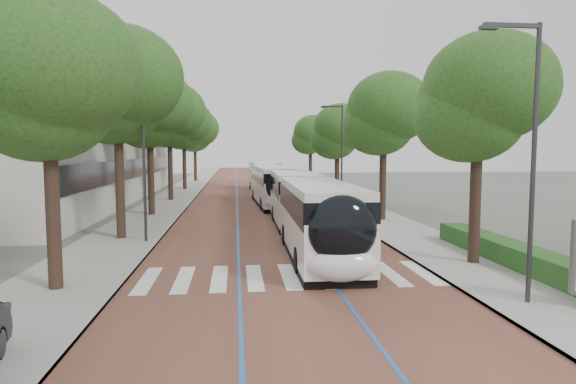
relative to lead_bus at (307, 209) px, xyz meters
name	(u,v)px	position (x,y,z in m)	size (l,w,h in m)	color
ground	(287,285)	(-1.82, -7.52, -1.63)	(160.00, 160.00, 0.00)	#51544C
road	(250,189)	(-1.82, 32.48, -1.62)	(11.00, 140.00, 0.02)	brown
sidewalk_left	(185,189)	(-9.32, 32.48, -1.57)	(4.00, 140.00, 0.12)	gray
sidewalk_right	(314,188)	(5.68, 32.48, -1.57)	(4.00, 140.00, 0.12)	gray
kerb_left	(202,189)	(-7.42, 32.48, -1.57)	(0.20, 140.00, 0.14)	gray
kerb_right	(298,188)	(3.78, 32.48, -1.57)	(0.20, 140.00, 0.14)	gray
zebra_crossing	(289,276)	(-1.62, -6.52, -1.60)	(10.55, 3.60, 0.01)	silver
lane_line_left	(237,189)	(-3.42, 32.48, -1.60)	(0.12, 126.00, 0.01)	#2259AC
lane_line_right	(264,189)	(-0.22, 32.48, -1.60)	(0.12, 126.00, 0.01)	#2259AC
office_building	(28,122)	(-21.29, 20.48, 5.37)	(18.11, 40.00, 14.00)	#B6B3A8
hedge	(538,263)	(7.28, -7.52, -1.11)	(1.20, 14.00, 0.80)	#19491A
streetlight_near	(529,141)	(4.80, -10.52, 3.19)	(1.82, 0.20, 8.00)	#2F2F31
streetlight_far	(340,147)	(4.80, 14.48, 3.19)	(1.82, 0.20, 8.00)	#2F2F31
lamp_post_left	(144,159)	(-7.92, 0.48, 2.49)	(0.14, 0.14, 8.00)	#2F2F31
trees_left	(169,120)	(-9.32, 20.13, 5.54)	(6.42, 60.86, 10.08)	black
trees_right	(355,128)	(5.88, 13.92, 4.69)	(5.35, 46.95, 8.91)	black
lead_bus	(307,209)	(0.00, 0.00, 0.00)	(2.77, 18.43, 3.20)	black
bus_queued_0	(272,186)	(-0.52, 15.99, 0.00)	(3.05, 12.49, 3.20)	white
bus_queued_1	(264,177)	(-0.42, 28.82, 0.00)	(2.98, 12.48, 3.20)	white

